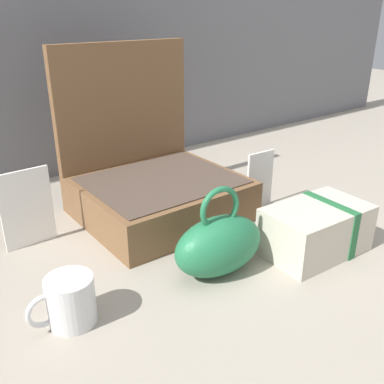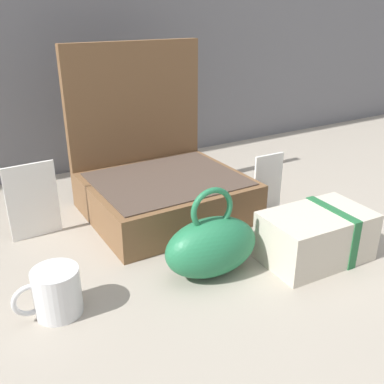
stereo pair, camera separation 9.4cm
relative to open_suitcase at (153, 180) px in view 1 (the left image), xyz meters
name	(u,v)px [view 1 (the left image)]	position (x,y,z in m)	size (l,w,h in m)	color
ground_plane	(183,236)	(-0.02, -0.16, -0.09)	(6.00, 6.00, 0.00)	#9E9384
open_suitcase	(153,180)	(0.00, 0.00, 0.00)	(0.37, 0.34, 0.41)	brown
teal_pouch_handbag	(219,244)	(-0.05, -0.31, -0.02)	(0.20, 0.12, 0.18)	#237247
cream_toiletry_bag	(317,229)	(0.17, -0.38, -0.03)	(0.23, 0.15, 0.11)	beige
coffee_mug	(69,301)	(-0.34, -0.28, -0.04)	(0.11, 0.08, 0.09)	silver
info_card_left	(260,180)	(0.23, -0.15, -0.01)	(0.08, 0.01, 0.15)	white
poster_card_right	(27,209)	(-0.31, 0.02, 0.00)	(0.11, 0.01, 0.17)	white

